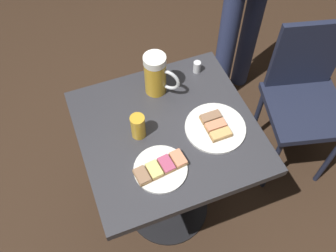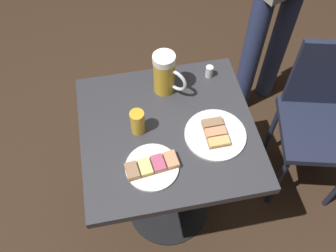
{
  "view_description": "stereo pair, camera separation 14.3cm",
  "coord_description": "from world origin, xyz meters",
  "px_view_note": "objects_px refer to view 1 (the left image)",
  "views": [
    {
      "loc": [
        -0.29,
        -0.76,
        1.97
      ],
      "look_at": [
        0.0,
        0.0,
        0.8
      ],
      "focal_mm": 39.52,
      "sensor_mm": 36.0,
      "label": 1
    },
    {
      "loc": [
        -0.16,
        -0.8,
        1.97
      ],
      "look_at": [
        0.0,
        0.0,
        0.8
      ],
      "focal_mm": 39.52,
      "sensor_mm": 36.0,
      "label": 2
    }
  ],
  "objects_px": {
    "salt_shaker": "(197,67)",
    "cafe_chair": "(304,94)",
    "beer_mug": "(156,75)",
    "plate_far": "(215,127)",
    "plate_near": "(160,168)",
    "beer_glass_small": "(138,126)"
  },
  "relations": [
    {
      "from": "salt_shaker",
      "to": "cafe_chair",
      "type": "xyz_separation_m",
      "value": [
        0.55,
        -0.14,
        -0.27
      ]
    },
    {
      "from": "plate_near",
      "to": "plate_far",
      "type": "xyz_separation_m",
      "value": [
        0.26,
        0.09,
        -0.0
      ]
    },
    {
      "from": "plate_near",
      "to": "plate_far",
      "type": "distance_m",
      "value": 0.28
    },
    {
      "from": "plate_far",
      "to": "salt_shaker",
      "type": "distance_m",
      "value": 0.31
    },
    {
      "from": "plate_far",
      "to": "beer_mug",
      "type": "height_order",
      "value": "beer_mug"
    },
    {
      "from": "beer_glass_small",
      "to": "salt_shaker",
      "type": "relative_size",
      "value": 1.98
    },
    {
      "from": "beer_glass_small",
      "to": "salt_shaker",
      "type": "height_order",
      "value": "beer_glass_small"
    },
    {
      "from": "beer_mug",
      "to": "plate_far",
      "type": "bearing_deg",
      "value": -61.34
    },
    {
      "from": "cafe_chair",
      "to": "beer_mug",
      "type": "bearing_deg",
      "value": 6.82
    },
    {
      "from": "plate_near",
      "to": "beer_mug",
      "type": "bearing_deg",
      "value": 71.84
    },
    {
      "from": "salt_shaker",
      "to": "cafe_chair",
      "type": "distance_m",
      "value": 0.62
    },
    {
      "from": "plate_near",
      "to": "beer_glass_small",
      "type": "relative_size",
      "value": 1.87
    },
    {
      "from": "beer_mug",
      "to": "cafe_chair",
      "type": "relative_size",
      "value": 0.21
    },
    {
      "from": "plate_near",
      "to": "beer_glass_small",
      "type": "height_order",
      "value": "beer_glass_small"
    },
    {
      "from": "cafe_chair",
      "to": "plate_far",
      "type": "bearing_deg",
      "value": 29.95
    },
    {
      "from": "plate_far",
      "to": "beer_glass_small",
      "type": "xyz_separation_m",
      "value": [
        -0.29,
        0.08,
        0.04
      ]
    },
    {
      "from": "plate_near",
      "to": "plate_far",
      "type": "relative_size",
      "value": 0.83
    },
    {
      "from": "plate_near",
      "to": "cafe_chair",
      "type": "height_order",
      "value": "cafe_chair"
    },
    {
      "from": "plate_near",
      "to": "beer_mug",
      "type": "height_order",
      "value": "beer_mug"
    },
    {
      "from": "cafe_chair",
      "to": "beer_glass_small",
      "type": "bearing_deg",
      "value": 19.88
    },
    {
      "from": "plate_near",
      "to": "beer_glass_small",
      "type": "distance_m",
      "value": 0.18
    },
    {
      "from": "beer_mug",
      "to": "salt_shaker",
      "type": "bearing_deg",
      "value": 11.01
    }
  ]
}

